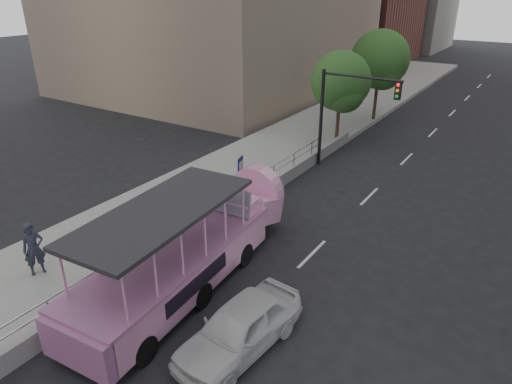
{
  "coord_description": "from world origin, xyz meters",
  "views": [
    {
      "loc": [
        7.17,
        -9.28,
        9.26
      ],
      "look_at": [
        -1.11,
        3.4,
        2.25
      ],
      "focal_mm": 32.0,
      "sensor_mm": 36.0,
      "label": 1
    }
  ],
  "objects": [
    {
      "name": "street_tree_near",
      "position": [
        -3.3,
        15.93,
        3.82
      ],
      "size": [
        3.52,
        3.52,
        5.72
      ],
      "color": "#3C261B",
      "rests_on": "ground"
    },
    {
      "name": "traffic_signal",
      "position": [
        -1.7,
        12.5,
        3.5
      ],
      "size": [
        4.2,
        0.32,
        5.2
      ],
      "color": "black",
      "rests_on": "ground"
    },
    {
      "name": "ground",
      "position": [
        0.0,
        0.0,
        0.0
      ],
      "size": [
        160.0,
        160.0,
        0.0
      ],
      "primitive_type": "plane",
      "color": "black"
    },
    {
      "name": "kerb_wall",
      "position": [
        -3.12,
        2.0,
        0.48
      ],
      "size": [
        0.24,
        30.0,
        0.36
      ],
      "primitive_type": "cube",
      "color": "#9D9D98",
      "rests_on": "sidewalk"
    },
    {
      "name": "parking_sign",
      "position": [
        -2.89,
        4.96,
        1.73
      ],
      "size": [
        0.19,
        0.6,
        2.76
      ],
      "color": "black",
      "rests_on": "ground"
    },
    {
      "name": "street_tree_far",
      "position": [
        -3.1,
        21.93,
        4.31
      ],
      "size": [
        3.97,
        3.97,
        6.45
      ],
      "color": "#3C261B",
      "rests_on": "ground"
    },
    {
      "name": "guardrail",
      "position": [
        -3.12,
        2.0,
        1.14
      ],
      "size": [
        0.07,
        22.0,
        0.71
      ],
      "color": "silver",
      "rests_on": "kerb_wall"
    },
    {
      "name": "pedestrian_near",
      "position": [
        -6.02,
        -2.53,
        1.23
      ],
      "size": [
        0.68,
        0.8,
        1.87
      ],
      "primitive_type": "imported",
      "rotation": [
        0.0,
        0.0,
        1.17
      ],
      "color": "#262B37",
      "rests_on": "sidewalk"
    },
    {
      "name": "duck_boat",
      "position": [
        -1.67,
        0.43,
        1.21
      ],
      "size": [
        3.11,
        9.96,
        3.26
      ],
      "color": "black",
      "rests_on": "ground"
    },
    {
      "name": "sidewalk",
      "position": [
        -5.75,
        10.0,
        0.15
      ],
      "size": [
        5.5,
        80.0,
        0.3
      ],
      "primitive_type": "cube",
      "color": "#9B9B96",
      "rests_on": "ground"
    },
    {
      "name": "car",
      "position": [
        1.5,
        -1.41,
        0.71
      ],
      "size": [
        2.08,
        4.32,
        1.42
      ],
      "primitive_type": "imported",
      "rotation": [
        0.0,
        0.0,
        -0.1
      ],
      "color": "silver",
      "rests_on": "ground"
    },
    {
      "name": "pedestrian_far",
      "position": [
        -3.91,
        0.04,
        1.08
      ],
      "size": [
        0.72,
        0.88,
        1.55
      ],
      "primitive_type": "imported",
      "rotation": [
        0.0,
        0.0,
        1.91
      ],
      "color": "#262B37",
      "rests_on": "sidewalk"
    }
  ]
}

